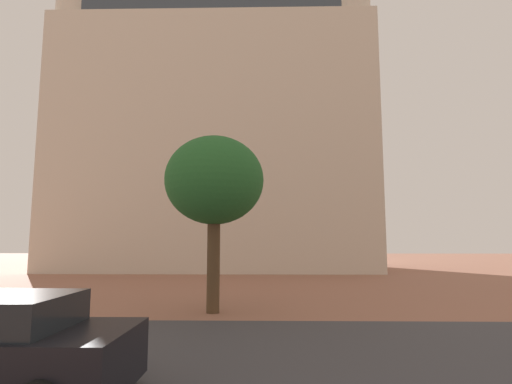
% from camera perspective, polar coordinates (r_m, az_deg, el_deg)
% --- Properties ---
extents(ground_plane, '(120.00, 120.00, 0.00)m').
position_cam_1_polar(ground_plane, '(8.89, 0.16, -21.22)').
color(ground_plane, '#93604C').
extents(street_asphalt_strip, '(120.00, 7.99, 0.00)m').
position_cam_1_polar(street_asphalt_strip, '(7.70, -0.02, -23.49)').
color(street_asphalt_strip, '#38383D').
rests_on(street_asphalt_strip, ground_plane).
extents(landmark_building, '(23.73, 10.89, 37.68)m').
position_cam_1_polar(landmark_building, '(33.20, -5.28, 9.80)').
color(landmark_building, beige).
rests_on(landmark_building, ground_plane).
extents(tree_curb_far, '(3.12, 3.12, 5.50)m').
position_cam_1_polar(tree_curb_far, '(12.78, -5.93, 1.49)').
color(tree_curb_far, '#4C3823').
rests_on(tree_curb_far, ground_plane).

